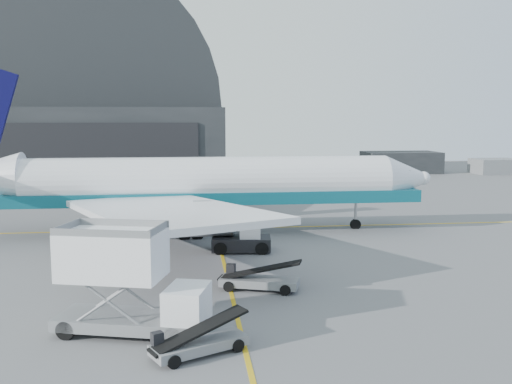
{
  "coord_description": "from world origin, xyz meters",
  "views": [
    {
      "loc": [
        -2.39,
        -33.18,
        10.4
      ],
      "look_at": [
        2.92,
        11.96,
        4.5
      ],
      "focal_mm": 40.0,
      "sensor_mm": 36.0,
      "label": 1
    }
  ],
  "objects": [
    {
      "name": "ground",
      "position": [
        0.0,
        0.0,
        0.0
      ],
      "size": [
        200.0,
        200.0,
        0.0
      ],
      "primitive_type": "plane",
      "color": "#565659",
      "rests_on": "ground"
    },
    {
      "name": "taxi_lines",
      "position": [
        0.0,
        12.67,
        0.01
      ],
      "size": [
        80.0,
        42.12,
        0.02
      ],
      "color": "gold",
      "rests_on": "ground"
    },
    {
      "name": "hangar",
      "position": [
        -22.0,
        64.95,
        9.54
      ],
      "size": [
        50.0,
        28.3,
        28.0
      ],
      "color": "black",
      "rests_on": "ground"
    },
    {
      "name": "distant_bldg_a",
      "position": [
        38.0,
        72.0,
        0.0
      ],
      "size": [
        14.0,
        8.0,
        4.0
      ],
      "primitive_type": "cube",
      "color": "black",
      "rests_on": "ground"
    },
    {
      "name": "distant_bldg_b",
      "position": [
        55.0,
        68.0,
        0.0
      ],
      "size": [
        8.0,
        6.0,
        2.8
      ],
      "primitive_type": "cube",
      "color": "slate",
      "rests_on": "ground"
    },
    {
      "name": "airliner",
      "position": [
        -2.36,
        18.43,
        4.48
      ],
      "size": [
        45.61,
        44.22,
        16.01
      ],
      "color": "white",
      "rests_on": "ground"
    },
    {
      "name": "catering_truck",
      "position": [
        -5.51,
        -5.96,
        2.55
      ],
      "size": [
        7.77,
        4.53,
        5.03
      ],
      "rotation": [
        0.0,
        0.0,
        -0.27
      ],
      "color": "slate",
      "rests_on": "ground"
    },
    {
      "name": "pushback_tug",
      "position": [
        1.74,
        10.56,
        0.79
      ],
      "size": [
        4.8,
        3.11,
        2.11
      ],
      "rotation": [
        0.0,
        0.0,
        -0.11
      ],
      "color": "black",
      "rests_on": "ground"
    },
    {
      "name": "belt_loader_a",
      "position": [
        -2.11,
        -8.94,
        0.54
      ],
      "size": [
        4.54,
        3.24,
        1.75
      ],
      "rotation": [
        0.0,
        0.0,
        0.46
      ],
      "color": "slate",
      "rests_on": "ground"
    },
    {
      "name": "belt_loader_b",
      "position": [
        1.71,
        0.32,
        0.6
      ],
      "size": [
        5.14,
        3.07,
        1.93
      ],
      "rotation": [
        0.0,
        0.0,
        -0.33
      ],
      "color": "slate",
      "rests_on": "ground"
    },
    {
      "name": "traffic_cone",
      "position": [
        -5.41,
        -3.33,
        0.24
      ],
      "size": [
        0.36,
        0.36,
        0.52
      ],
      "color": "#F73207",
      "rests_on": "ground"
    }
  ]
}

